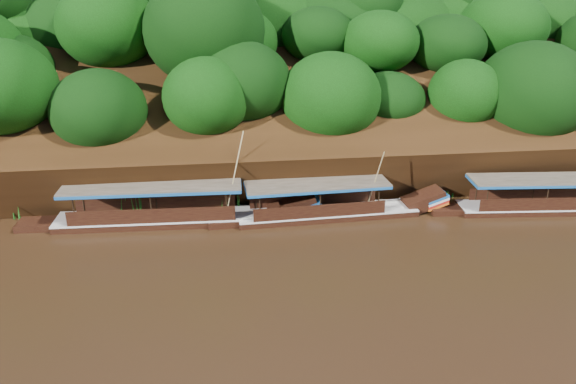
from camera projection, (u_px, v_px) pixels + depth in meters
name	position (u px, v px, depth m)	size (l,w,h in m)	color
ground	(372.00, 278.00, 28.19)	(160.00, 160.00, 0.00)	black
riverbank	(304.00, 125.00, 48.43)	(120.00, 30.06, 19.40)	black
boat_0	(560.00, 203.00, 35.93)	(13.84, 3.11, 5.52)	black
boat_1	(338.00, 208.00, 35.12)	(13.41, 2.80, 4.92)	black
boat_2	(182.00, 213.00, 34.27)	(16.08, 2.93, 6.02)	black
reeds	(292.00, 194.00, 36.27)	(49.39, 2.45, 2.26)	#1D5C17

